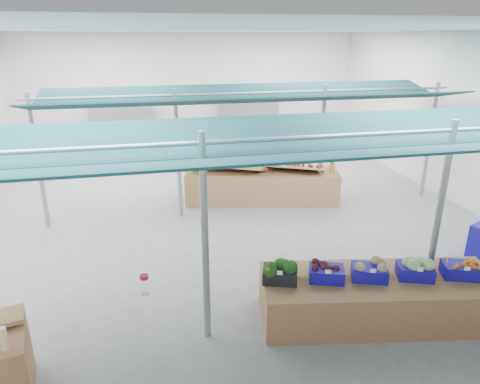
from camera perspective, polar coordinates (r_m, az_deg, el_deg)
The scene contains 21 objects.
floor at distance 10.09m, azimuth -1.93°, elevation -3.71°, with size 13.00×13.00×0.00m, color slate.
hall at distance 10.74m, azimuth -3.53°, elevation 12.45°, with size 13.00×13.00×13.00m.
pole_grid at distance 8.03m, azimuth 5.48°, elevation 3.65°, with size 10.00×4.60×3.00m.
awnings at distance 7.81m, azimuth 5.72°, elevation 10.48°, with size 9.50×7.08×0.30m.
back_shelving_left at distance 15.41m, azimuth -15.42°, elevation 7.93°, with size 2.00×0.50×2.00m, color #B23F33.
back_shelving_right at distance 15.81m, azimuth 1.24°, elevation 8.94°, with size 2.00×0.50×2.00m, color #B23F33.
veg_counter at distance 7.00m, azimuth 18.03°, elevation -13.26°, with size 3.54×1.18×0.69m, color brown.
fruit_counter at distance 11.05m, azimuth 2.93°, elevation 0.76°, with size 3.87×0.92×0.83m, color brown.
far_counter at distance 15.30m, azimuth -1.17°, elevation 6.47°, with size 5.08×1.02×0.91m, color brown.
vendor_left at distance 11.73m, azimuth -4.13°, elevation 3.75°, with size 0.57×0.37×1.55m, color #173198.
vendor_right at distance 12.10m, azimuth 4.35°, elevation 4.26°, with size 0.75×0.59×1.55m, color #A12713.
crate_broccoli at distance 6.37m, azimuth 5.37°, elevation -10.47°, with size 0.59×0.50×0.35m.
crate_beets at distance 6.51m, azimuth 11.47°, elevation -10.36°, with size 0.59×0.50×0.29m.
crate_celeriac at distance 6.68m, azimuth 16.88°, elevation -9.91°, with size 0.59×0.50×0.31m.
crate_cabbage at distance 6.93m, azimuth 22.34°, elevation -9.35°, with size 0.59×0.50×0.35m.
crate_carrots at distance 7.26m, azimuth 27.30°, elevation -9.19°, with size 0.59×0.50×0.29m.
sparrow at distance 6.20m, azimuth 4.10°, elevation -10.39°, with size 0.12×0.09×0.11m.
pole_ribbon at distance 5.87m, azimuth -12.66°, elevation -11.19°, with size 0.12×0.12×0.28m.
apple_heap_yellow at distance 10.78m, azimuth -1.92°, elevation 3.54°, with size 2.01×1.47×0.27m.
apple_heap_red at distance 10.84m, azimuth 7.15°, elevation 3.47°, with size 1.65×1.29×0.27m.
pineapple at distance 10.98m, azimuth 12.19°, elevation 3.47°, with size 0.14×0.14×0.39m.
Camera 1 is at (-1.63, -9.08, 4.09)m, focal length 32.00 mm.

